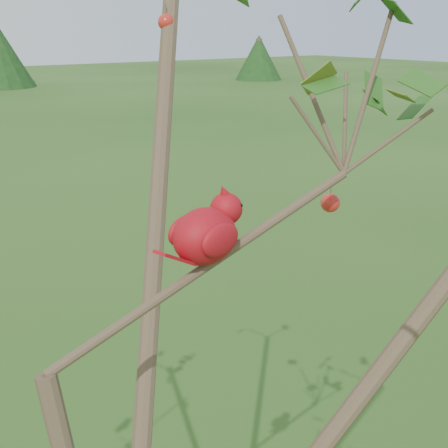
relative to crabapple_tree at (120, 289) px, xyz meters
name	(u,v)px	position (x,y,z in m)	size (l,w,h in m)	color
crabapple_tree	(120,289)	(0.00, 0.00, 0.00)	(2.35, 2.05, 2.95)	#443424
cardinal	(208,232)	(0.22, 0.10, 0.01)	(0.21, 0.12, 0.15)	#A80E1A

